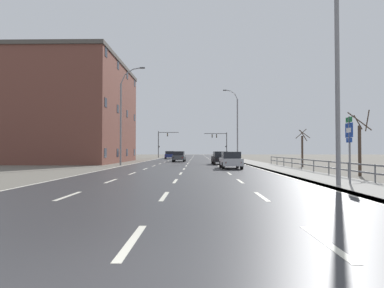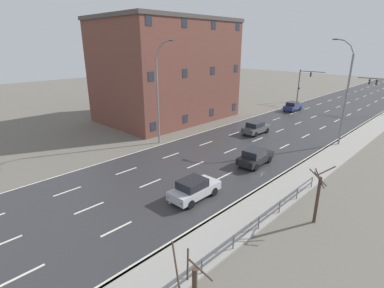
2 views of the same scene
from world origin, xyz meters
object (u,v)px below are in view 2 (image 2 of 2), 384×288
(traffic_signal_left, at_px, (303,81))
(street_lamp_midground, at_px, (345,95))
(car_near_right, at_px, (255,157))
(car_near_left, at_px, (293,106))
(traffic_signal_right, at_px, (382,89))
(car_far_right, at_px, (256,128))
(brick_building, at_px, (167,70))
(street_lamp_left_bank, at_px, (159,96))
(car_far_left, at_px, (194,189))

(traffic_signal_left, bearing_deg, street_lamp_midground, -56.70)
(street_lamp_midground, bearing_deg, traffic_signal_left, 123.30)
(car_near_right, bearing_deg, car_near_left, 106.12)
(traffic_signal_right, distance_m, car_far_right, 25.20)
(brick_building, bearing_deg, traffic_signal_left, 71.09)
(street_lamp_left_bank, distance_m, traffic_signal_right, 37.28)
(traffic_signal_right, xyz_separation_m, car_near_right, (-2.65, -32.37, -3.22))
(traffic_signal_right, distance_m, car_near_left, 13.81)
(street_lamp_midground, height_order, brick_building, brick_building)
(traffic_signal_left, xyz_separation_m, car_far_right, (5.51, -24.92, -3.24))
(car_far_right, xyz_separation_m, car_near_left, (-2.92, 16.01, 0.00))
(brick_building, bearing_deg, street_lamp_midground, 11.35)
(traffic_signal_right, height_order, car_near_left, traffic_signal_right)
(street_lamp_left_bank, relative_size, car_near_left, 2.70)
(street_lamp_midground, bearing_deg, car_far_left, -98.96)
(traffic_signal_left, height_order, car_far_left, traffic_signal_left)
(car_far_left, relative_size, car_near_left, 0.99)
(traffic_signal_left, bearing_deg, car_near_right, -71.90)
(street_lamp_midground, distance_m, car_near_left, 18.43)
(street_lamp_left_bank, xyz_separation_m, car_near_left, (2.95, 26.90, -4.69))
(car_far_right, bearing_deg, car_near_right, -56.01)
(car_near_right, distance_m, car_near_left, 26.15)
(traffic_signal_right, bearing_deg, street_lamp_midground, -87.63)
(street_lamp_midground, height_order, street_lamp_left_bank, street_lamp_midground)
(street_lamp_left_bank, relative_size, car_near_right, 2.70)
(street_lamp_left_bank, height_order, traffic_signal_right, street_lamp_left_bank)
(car_near_left, bearing_deg, car_near_right, -73.99)
(traffic_signal_left, bearing_deg, brick_building, -108.91)
(street_lamp_midground, xyz_separation_m, car_near_right, (-3.52, -11.55, -4.81))
(street_lamp_midground, bearing_deg, car_near_left, 132.10)
(street_lamp_midground, relative_size, car_near_left, 2.74)
(car_far_left, height_order, car_far_right, same)
(traffic_signal_right, xyz_separation_m, car_far_left, (-2.33, -41.05, -3.22))
(traffic_signal_right, relative_size, car_near_left, 1.39)
(car_far_right, bearing_deg, car_far_left, -69.67)
(car_far_left, relative_size, car_far_right, 0.99)
(brick_building, bearing_deg, street_lamp_left_bank, -45.27)
(traffic_signal_left, distance_m, car_far_right, 25.73)
(car_far_left, bearing_deg, traffic_signal_left, 104.33)
(street_lamp_left_bank, height_order, car_far_left, street_lamp_left_bank)
(car_far_right, relative_size, brick_building, 0.22)
(car_far_right, bearing_deg, car_near_left, 102.19)
(traffic_signal_right, relative_size, car_far_right, 1.40)
(street_lamp_midground, xyz_separation_m, traffic_signal_left, (-14.53, 22.11, -1.57))
(car_far_left, bearing_deg, brick_building, 142.36)
(traffic_signal_right, height_order, car_far_left, traffic_signal_right)
(street_lamp_midground, relative_size, car_near_right, 2.74)
(street_lamp_midground, height_order, car_near_left, street_lamp_midground)
(car_far_right, distance_m, car_near_right, 10.33)
(traffic_signal_right, bearing_deg, street_lamp_left_bank, -112.10)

